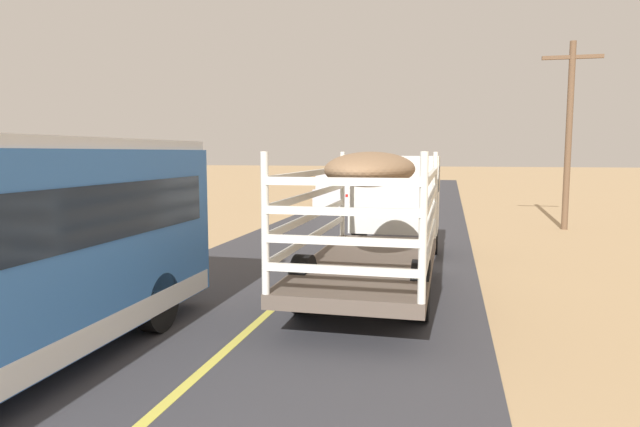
{
  "coord_description": "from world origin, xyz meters",
  "views": [
    {
      "loc": [
        3.26,
        -1.92,
        3.03
      ],
      "look_at": [
        0.0,
        11.99,
        1.44
      ],
      "focal_mm": 31.04,
      "sensor_mm": 36.0,
      "label": 1
    }
  ],
  "objects_px": {
    "car_far": "(339,188)",
    "boulder_mid_field": "(93,215)",
    "livestock_truck": "(388,200)",
    "power_pole_mid": "(569,130)"
  },
  "relations": [
    {
      "from": "car_far",
      "to": "boulder_mid_field",
      "type": "height_order",
      "value": "car_far"
    },
    {
      "from": "car_far",
      "to": "boulder_mid_field",
      "type": "distance_m",
      "value": 12.69
    },
    {
      "from": "livestock_truck",
      "to": "car_far",
      "type": "bearing_deg",
      "value": 105.85
    },
    {
      "from": "car_far",
      "to": "boulder_mid_field",
      "type": "bearing_deg",
      "value": -132.18
    },
    {
      "from": "power_pole_mid",
      "to": "boulder_mid_field",
      "type": "bearing_deg",
      "value": -169.82
    },
    {
      "from": "livestock_truck",
      "to": "power_pole_mid",
      "type": "bearing_deg",
      "value": 55.95
    },
    {
      "from": "livestock_truck",
      "to": "power_pole_mid",
      "type": "xyz_separation_m",
      "value": [
        6.01,
        8.89,
        2.11
      ]
    },
    {
      "from": "livestock_truck",
      "to": "boulder_mid_field",
      "type": "distance_m",
      "value": 13.95
    },
    {
      "from": "livestock_truck",
      "to": "boulder_mid_field",
      "type": "relative_size",
      "value": 6.58
    },
    {
      "from": "livestock_truck",
      "to": "power_pole_mid",
      "type": "distance_m",
      "value": 10.94
    }
  ]
}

